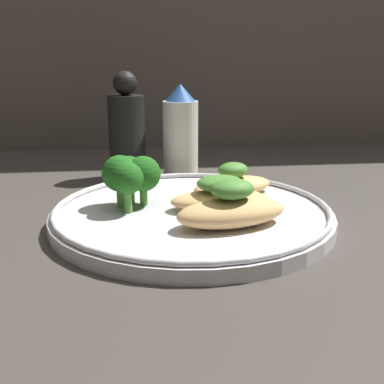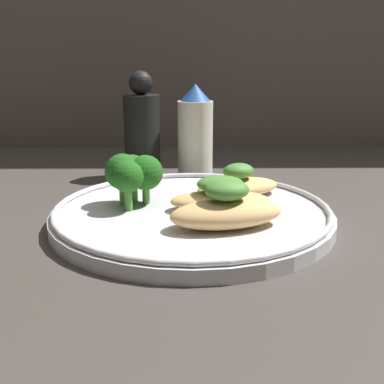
{
  "view_description": "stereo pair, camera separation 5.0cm",
  "coord_description": "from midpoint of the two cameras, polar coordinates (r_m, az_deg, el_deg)",
  "views": [
    {
      "loc": [
        -5.61,
        -48.02,
        17.2
      ],
      "look_at": [
        0.0,
        0.0,
        3.4
      ],
      "focal_mm": 45.0,
      "sensor_mm": 36.0,
      "label": 1
    },
    {
      "loc": [
        -0.6,
        -48.34,
        17.2
      ],
      "look_at": [
        0.0,
        0.0,
        3.4
      ],
      "focal_mm": 45.0,
      "sensor_mm": 36.0,
      "label": 2
    }
  ],
  "objects": [
    {
      "name": "sauce_bottle",
      "position": [
        0.69,
        2.47,
        6.96
      ],
      "size": [
        5.05,
        5.05,
        13.35
      ],
      "color": "silver",
      "rests_on": "ground_plane"
    },
    {
      "name": "grilled_meat_front",
      "position": [
        0.46,
        7.26,
        -2.18
      ],
      "size": [
        11.87,
        7.58,
        4.62
      ],
      "color": "tan",
      "rests_on": "plate"
    },
    {
      "name": "ground_plane",
      "position": [
        0.51,
        2.8,
        -4.22
      ],
      "size": [
        180.0,
        180.0,
        1.0
      ],
      "primitive_type": "cube",
      "color": "#3D3833"
    },
    {
      "name": "pepper_grinder",
      "position": [
        0.69,
        -3.89,
        7.21
      ],
      "size": [
        5.12,
        5.12,
        15.14
      ],
      "color": "black",
      "rests_on": "ground_plane"
    },
    {
      "name": "grilled_meat_back",
      "position": [
        0.56,
        8.05,
        0.81
      ],
      "size": [
        11.2,
        8.32,
        3.89
      ],
      "color": "tan",
      "rests_on": "plate"
    },
    {
      "name": "plate",
      "position": [
        0.51,
        2.82,
        -2.65
      ],
      "size": [
        29.63,
        29.63,
        2.0
      ],
      "color": "silver",
      "rests_on": "ground_plane"
    },
    {
      "name": "grilled_meat_middle",
      "position": [
        0.5,
        6.27,
        -0.72
      ],
      "size": [
        10.75,
        5.23,
        3.68
      ],
      "color": "tan",
      "rests_on": "plate"
    },
    {
      "name": "broccoli_bunch",
      "position": [
        0.52,
        -4.34,
        2.21
      ],
      "size": [
        6.31,
        5.72,
        5.63
      ],
      "color": "#4C8E38",
      "rests_on": "plate"
    }
  ]
}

